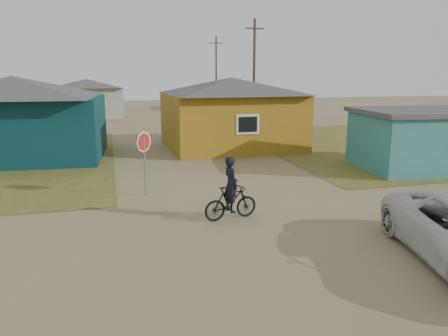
# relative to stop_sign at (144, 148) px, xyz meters

# --- Properties ---
(ground) EXTENTS (120.00, 120.00, 0.00)m
(ground) POSITION_rel_stop_sign_xyz_m (3.01, -5.19, -1.65)
(ground) COLOR #8A7950
(grass_ne) EXTENTS (20.00, 18.00, 0.00)m
(grass_ne) POSITION_rel_stop_sign_xyz_m (17.01, 7.81, -1.65)
(grass_ne) COLOR olive
(grass_ne) RESTS_ON ground
(house_teal) EXTENTS (8.93, 7.08, 4.00)m
(house_teal) POSITION_rel_stop_sign_xyz_m (-5.49, 8.31, 0.40)
(house_teal) COLOR #092C32
(house_teal) RESTS_ON ground
(house_yellow) EXTENTS (7.72, 6.76, 3.90)m
(house_yellow) POSITION_rel_stop_sign_xyz_m (5.51, 8.81, 0.35)
(house_yellow) COLOR #9B7117
(house_yellow) RESTS_ON ground
(shed_turquoise) EXTENTS (6.71, 4.93, 2.60)m
(shed_turquoise) POSITION_rel_stop_sign_xyz_m (12.51, 1.31, -0.34)
(shed_turquoise) COLOR teal
(shed_turquoise) RESTS_ON ground
(house_pale_west) EXTENTS (7.04, 6.15, 3.60)m
(house_pale_west) POSITION_rel_stop_sign_xyz_m (-2.99, 28.81, 0.21)
(house_pale_west) COLOR gray
(house_pale_west) RESTS_ON ground
(house_beige_east) EXTENTS (6.95, 6.05, 3.60)m
(house_beige_east) POSITION_rel_stop_sign_xyz_m (13.01, 34.81, 0.21)
(house_beige_east) COLOR tan
(house_beige_east) RESTS_ON ground
(house_pale_north) EXTENTS (6.28, 5.81, 3.40)m
(house_pale_north) POSITION_rel_stop_sign_xyz_m (-10.99, 40.81, 0.10)
(house_pale_north) COLOR gray
(house_pale_north) RESTS_ON ground
(utility_pole_near) EXTENTS (1.40, 0.20, 8.00)m
(utility_pole_near) POSITION_rel_stop_sign_xyz_m (9.51, 16.81, 2.49)
(utility_pole_near) COLOR #493F2C
(utility_pole_near) RESTS_ON ground
(utility_pole_far) EXTENTS (1.40, 0.20, 8.00)m
(utility_pole_far) POSITION_rel_stop_sign_xyz_m (10.51, 32.81, 2.49)
(utility_pole_far) COLOR #493F2C
(utility_pole_far) RESTS_ON ground
(stop_sign) EXTENTS (0.69, 0.31, 2.22)m
(stop_sign) POSITION_rel_stop_sign_xyz_m (0.00, 0.00, 0.00)
(stop_sign) COLOR gray
(stop_sign) RESTS_ON ground
(cyclist) EXTENTS (1.68, 0.73, 1.84)m
(cyclist) POSITION_rel_stop_sign_xyz_m (2.16, -3.16, -0.98)
(cyclist) COLOR black
(cyclist) RESTS_ON ground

